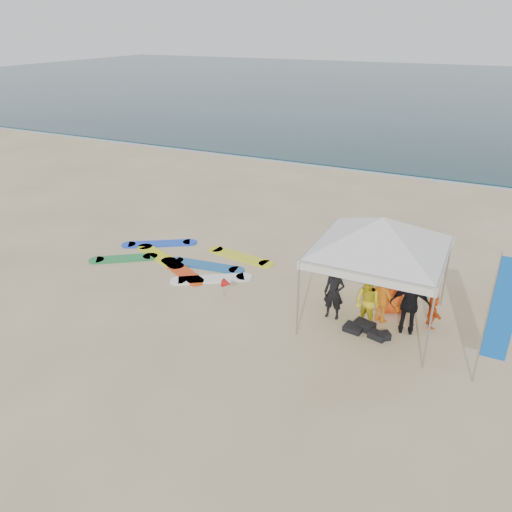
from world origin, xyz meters
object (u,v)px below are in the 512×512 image
Objects in this scene: person_orange_b at (396,283)px; feather_flag at (502,312)px; person_black_b at (410,304)px; person_yellow at (367,303)px; surfboard_spread at (184,261)px; person_seated at (432,312)px; person_orange_a at (384,296)px; canopy_tent at (384,218)px; marker_pennant at (227,284)px; person_black_a at (334,293)px.

feather_flag reaches higher than person_orange_b.
person_orange_b is (-0.58, 0.95, 0.04)m from person_black_b.
person_yellow is 0.27× the size of surfboard_spread.
feather_flag reaches higher than person_seated.
person_orange_a reaches higher than surfboard_spread.
person_yellow is at bearing 96.89° from person_seated.
person_yellow is 7.08m from surfboard_spread.
feather_flag is (2.66, -2.38, 1.07)m from person_orange_b.
feather_flag reaches higher than surfboard_spread.
canopy_tent is at bearing -6.71° from surfboard_spread.
marker_pennant is at bearing -30.79° from surfboard_spread.
surfboard_spread is at bearing 149.21° from marker_pennant.
person_orange_b is at bearing 93.10° from person_yellow.
person_yellow is 1.88m from person_seated.
person_yellow is at bearing 85.48° from person_orange_a.
surfboard_spread is (-8.56, 0.49, -0.44)m from person_seated.
person_orange_b is 3.73m from feather_flag.
surfboard_spread is at bearing 173.29° from canopy_tent.
person_black_b reaches higher than person_black_a.
person_seated is at bearing 53.78° from person_yellow.
person_yellow is at bearing -9.59° from person_black_a.
person_black_b is at bearing 5.09° from marker_pennant.
person_black_a is 2.09m from person_black_b.
person_orange_b reaches higher than person_seated.
person_seated is 0.28× the size of feather_flag.
marker_pennant is 0.11× the size of surfboard_spread.
person_black_a is at bearing -160.68° from person_yellow.
canopy_tent reaches higher than person_yellow.
person_orange_a is at bearing 15.21° from person_black_a.
person_orange_b is at bearing 138.16° from feather_flag.
feather_flag reaches higher than person_yellow.
surfboard_spread is (-10.09, 2.53, -1.98)m from feather_flag.
canopy_tent is (0.08, 0.52, 2.34)m from person_yellow.
person_orange_a is 0.83m from person_black_b.
canopy_tent is (1.07, 0.40, 2.32)m from person_black_a.
surfboard_spread is (-8.01, 1.09, -0.87)m from person_black_b.
person_black_b is at bearing 117.17° from person_seated.
person_orange_a is 0.28× the size of surfboard_spread.
marker_pennant is at bearing 172.70° from feather_flag.
person_black_a is at bearing 85.00° from person_seated.
canopy_tent reaches higher than person_orange_b.
person_seated is at bearing 10.39° from marker_pennant.
feather_flag is at bearing -7.30° from marker_pennant.
person_orange_b is at bearing 57.38° from canopy_tent.
surfboard_spread is (-7.43, 0.14, -0.91)m from person_orange_b.
person_orange_b is 2.96× the size of marker_pennant.
person_seated is (2.64, 0.73, -0.33)m from person_black_a.
person_yellow is 0.83× the size of person_orange_b.
person_yellow is at bearing 4.53° from person_black_b.
person_orange_b is 7.49m from surfboard_spread.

